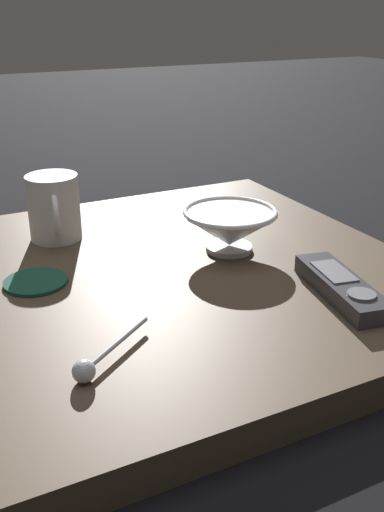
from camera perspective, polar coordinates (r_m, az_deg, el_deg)
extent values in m
plane|color=black|center=(0.86, -2.04, -3.76)|extent=(6.00, 6.00, 0.00)
cube|color=#4C3D2D|center=(0.85, -2.06, -2.45)|extent=(0.67, 0.68, 0.04)
cylinder|color=silver|center=(0.89, 3.62, 0.82)|extent=(0.07, 0.07, 0.01)
cone|color=silver|center=(0.88, 3.67, 2.64)|extent=(0.14, 0.14, 0.05)
torus|color=silver|center=(0.87, 3.72, 4.27)|extent=(0.14, 0.14, 0.01)
cylinder|color=white|center=(0.95, -13.26, 4.62)|extent=(0.08, 0.08, 0.10)
torus|color=white|center=(0.90, -13.09, 3.87)|extent=(0.06, 0.02, 0.06)
cylinder|color=silver|center=(0.64, -7.12, -8.24)|extent=(0.07, 0.09, 0.01)
sphere|color=silver|center=(0.60, -10.47, -10.94)|extent=(0.02, 0.02, 0.02)
cube|color=#38383D|center=(0.78, 14.28, -2.95)|extent=(0.18, 0.08, 0.02)
cylinder|color=slate|center=(0.74, 16.15, -3.58)|extent=(0.03, 0.03, 0.00)
cube|color=slate|center=(0.79, 13.62, -1.45)|extent=(0.07, 0.05, 0.00)
cylinder|color=#194738|center=(0.82, -14.94, -2.44)|extent=(0.09, 0.09, 0.01)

